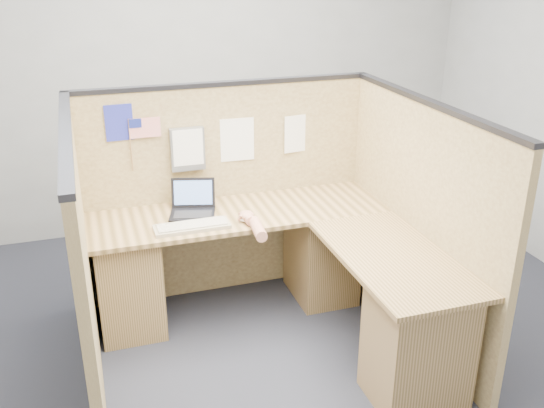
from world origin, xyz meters
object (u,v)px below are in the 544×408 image
object	(u,v)px
laptop	(190,205)
mouse	(247,218)
keyboard	(192,226)
l_desk	(284,280)

from	to	relation	value
laptop	mouse	size ratio (longest dim) A/B	3.24
laptop	keyboard	xyz separation A→B (m)	(-0.04, -0.25, -0.04)
l_desk	keyboard	distance (m)	0.67
l_desk	mouse	bearing A→B (deg)	128.87
keyboard	mouse	size ratio (longest dim) A/B	4.45
l_desk	laptop	size ratio (longest dim) A/B	5.69
laptop	keyboard	world-z (taller)	laptop
laptop	keyboard	distance (m)	0.25
laptop	l_desk	bearing A→B (deg)	-28.75
l_desk	mouse	size ratio (longest dim) A/B	18.45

